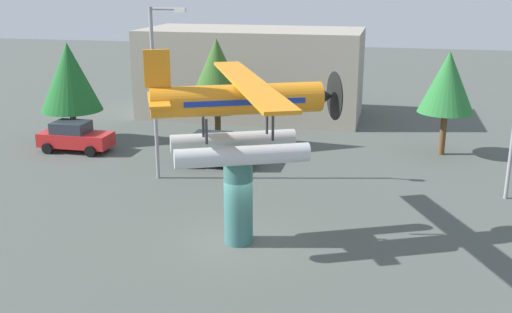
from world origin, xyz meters
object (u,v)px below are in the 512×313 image
object	(u,v)px
car_near_red	(75,137)
display_pedestal	(238,200)
tree_east	(217,75)
floatplane_monument	(241,113)
car_mid_black	(215,149)
storefront_building	(252,72)
tree_west	(69,77)
streetlight_primary	(157,83)
tree_center_back	(448,82)

from	to	relation	value
car_near_red	display_pedestal	bearing A→B (deg)	-38.97
car_near_red	tree_east	bearing A→B (deg)	19.56
floatplane_monument	car_mid_black	size ratio (longest dim) A/B	2.37
storefront_building	tree_west	size ratio (longest dim) A/B	2.58
display_pedestal	storefront_building	world-z (taller)	storefront_building
floatplane_monument	car_near_red	distance (m)	16.66
car_near_red	streetlight_primary	world-z (taller)	streetlight_primary
floatplane_monument	storefront_building	size ratio (longest dim) A/B	0.63
tree_east	streetlight_primary	bearing A→B (deg)	-99.95
car_mid_black	tree_center_back	bearing A→B (deg)	22.09
streetlight_primary	storefront_building	xyz separation A→B (m)	(1.11, 15.46, -1.74)
streetlight_primary	storefront_building	size ratio (longest dim) A/B	0.54
car_near_red	tree_west	size ratio (longest dim) A/B	0.69
floatplane_monument	streetlight_primary	bearing A→B (deg)	107.77
tree_east	display_pedestal	bearing A→B (deg)	-70.37
car_near_red	tree_east	xyz separation A→B (m)	(7.89, 2.80, 3.48)
car_mid_black	streetlight_primary	size ratio (longest dim) A/B	0.50
car_mid_black	tree_east	bearing A→B (deg)	104.25
tree_center_back	car_mid_black	bearing A→B (deg)	-157.91
floatplane_monument	tree_east	size ratio (longest dim) A/B	1.54
car_mid_black	tree_west	xyz separation A→B (m)	(-10.00, 2.87, 3.12)
car_near_red	car_mid_black	distance (m)	8.84
tree_center_back	display_pedestal	bearing A→B (deg)	-120.65
car_mid_black	tree_center_back	distance (m)	13.46
car_near_red	storefront_building	world-z (taller)	storefront_building
streetlight_primary	storefront_building	bearing A→B (deg)	85.88
floatplane_monument	tree_center_back	bearing A→B (deg)	35.40
floatplane_monument	tree_east	distance (m)	13.71
display_pedestal	tree_center_back	bearing A→B (deg)	59.35
display_pedestal	car_near_red	bearing A→B (deg)	141.03
car_mid_black	floatplane_monument	bearing A→B (deg)	-67.62
display_pedestal	tree_east	world-z (taller)	tree_east
floatplane_monument	tree_center_back	world-z (taller)	floatplane_monument
car_mid_black	tree_center_back	xyz separation A→B (m)	(12.10, 4.91, 3.29)
streetlight_primary	tree_east	size ratio (longest dim) A/B	1.31
car_mid_black	tree_east	size ratio (longest dim) A/B	0.65
car_mid_black	storefront_building	world-z (taller)	storefront_building
floatplane_monument	car_near_red	bearing A→B (deg)	117.23
car_near_red	car_mid_black	xyz separation A→B (m)	(8.80, -0.81, 0.00)
tree_east	tree_center_back	bearing A→B (deg)	5.69
tree_east	tree_center_back	world-z (taller)	tree_east
streetlight_primary	storefront_building	world-z (taller)	streetlight_primary
floatplane_monument	tree_east	xyz separation A→B (m)	(-4.72, 12.85, -0.73)
floatplane_monument	streetlight_primary	size ratio (longest dim) A/B	1.17
streetlight_primary	tree_center_back	bearing A→B (deg)	28.46
display_pedestal	tree_center_back	world-z (taller)	tree_center_back
car_near_red	tree_center_back	xyz separation A→B (m)	(20.90, 4.10, 3.29)
car_near_red	storefront_building	bearing A→B (deg)	56.48
display_pedestal	streetlight_primary	xyz separation A→B (m)	(-5.72, 6.54, 3.18)
floatplane_monument	car_mid_black	xyz separation A→B (m)	(-3.80, 9.24, -4.20)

